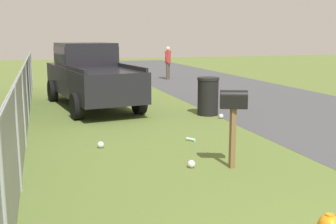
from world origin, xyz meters
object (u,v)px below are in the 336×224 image
(pickup_truck, at_px, (90,73))
(pedestrian, at_px, (168,60))
(trash_bin, at_px, (208,96))
(mailbox, at_px, (233,106))

(pickup_truck, relative_size, pedestrian, 3.27)
(pickup_truck, xyz_separation_m, trash_bin, (-2.58, -3.16, -0.54))
(trash_bin, xyz_separation_m, pedestrian, (9.86, -1.81, 0.45))
(trash_bin, distance_m, pedestrian, 10.03)
(mailbox, xyz_separation_m, pickup_truck, (7.32, 1.64, -0.02))
(trash_bin, bearing_deg, mailbox, 162.31)
(trash_bin, relative_size, pedestrian, 0.64)
(pickup_truck, relative_size, trash_bin, 5.10)
(pickup_truck, bearing_deg, trash_bin, -137.82)
(pedestrian, bearing_deg, mailbox, -59.02)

